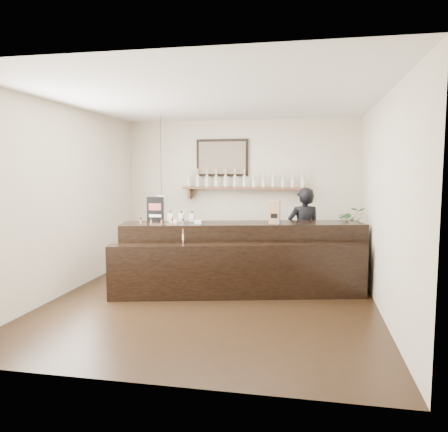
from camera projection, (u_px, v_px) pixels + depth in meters
The scene contains 10 objects.
ground at pixel (213, 300), 6.20m from camera, with size 5.00×5.00×0.00m, color black.
room_shell at pixel (213, 180), 6.03m from camera, with size 5.00×5.00×5.00m.
back_wall_decor at pixel (232, 175), 8.37m from camera, with size 2.66×0.96×1.69m.
counter at pixel (241, 260), 6.65m from camera, with size 3.76×1.81×1.21m.
promo_sign at pixel (155, 209), 6.96m from camera, with size 0.28×0.04×0.38m.
paper_bag at pixel (274, 212), 6.58m from camera, with size 0.17×0.13×0.35m.
tape_dispenser at pixel (276, 221), 6.59m from camera, with size 0.13×0.08×0.11m.
side_cabinet at pixel (350, 259), 7.24m from camera, with size 0.52×0.61×0.75m.
potted_plant at pixel (351, 222), 7.17m from camera, with size 0.44×0.38×0.49m, color #2C6E31.
shopkeeper at pixel (304, 227), 7.39m from camera, with size 0.64×0.42×1.75m, color black.
Camera 1 is at (1.30, -5.91, 1.84)m, focal length 35.00 mm.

